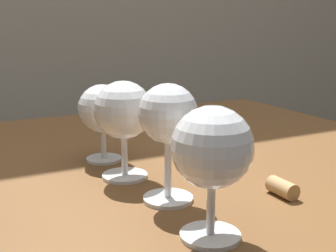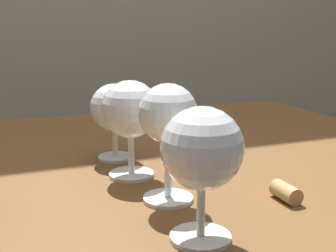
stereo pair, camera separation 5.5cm
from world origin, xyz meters
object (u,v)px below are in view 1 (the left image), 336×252
object	(u,v)px
wine_glass_white	(168,118)
wine_glass_chardonnay	(123,112)
wine_glass_amber	(102,111)
wine_glass_pinot	(212,151)
cork	(282,188)

from	to	relation	value
wine_glass_white	wine_glass_chardonnay	world-z (taller)	wine_glass_white
wine_glass_white	wine_glass_amber	xyz separation A→B (m)	(-0.02, 0.20, -0.02)
wine_glass_white	wine_glass_amber	bearing A→B (deg)	94.83
wine_glass_white	wine_glass_chardonnay	xyz separation A→B (m)	(-0.02, 0.10, -0.01)
wine_glass_amber	wine_glass_pinot	bearing A→B (deg)	-88.11
wine_glass_white	cork	world-z (taller)	wine_glass_white
wine_glass_white	wine_glass_chardonnay	size ratio (longest dim) A/B	1.06
wine_glass_pinot	wine_glass_amber	distance (m)	0.30
wine_glass_pinot	wine_glass_white	distance (m)	0.11
wine_glass_white	cork	size ratio (longest dim) A/B	3.53
wine_glass_white	wine_glass_chardonnay	distance (m)	0.11
wine_glass_pinot	wine_glass_amber	bearing A→B (deg)	91.89
wine_glass_chardonnay	wine_glass_amber	xyz separation A→B (m)	(-0.00, 0.09, -0.01)
wine_glass_white	wine_glass_chardonnay	bearing A→B (deg)	98.90
wine_glass_amber	wine_glass_chardonnay	bearing A→B (deg)	-89.96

